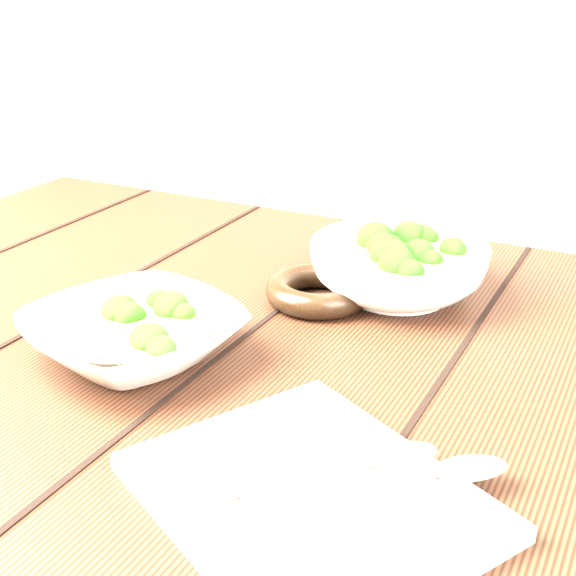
{
  "coord_description": "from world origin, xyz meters",
  "views": [
    {
      "loc": [
        0.34,
        -0.61,
        1.1
      ],
      "look_at": [
        0.02,
        0.03,
        0.8
      ],
      "focal_mm": 50.0,
      "sensor_mm": 36.0,
      "label": 1
    }
  ],
  "objects": [
    {
      "name": "trivet",
      "position": [
        0.01,
        0.11,
        0.76
      ],
      "size": [
        0.13,
        0.13,
        0.03
      ],
      "primitive_type": "torus",
      "rotation": [
        0.0,
        0.0,
        -0.11
      ],
      "color": "black",
      "rests_on": "table"
    },
    {
      "name": "table",
      "position": [
        0.0,
        0.0,
        0.63
      ],
      "size": [
        1.2,
        0.8,
        0.75
      ],
      "color": "#34190F",
      "rests_on": "ground"
    },
    {
      "name": "soup_bowl_back",
      "position": [
        0.08,
        0.17,
        0.78
      ],
      "size": [
        0.23,
        0.23,
        0.07
      ],
      "color": "silver",
      "rests_on": "table"
    },
    {
      "name": "soup_bowl_front",
      "position": [
        -0.09,
        -0.08,
        0.77
      ],
      "size": [
        0.24,
        0.24,
        0.05
      ],
      "color": "silver",
      "rests_on": "table"
    },
    {
      "name": "napkin",
      "position": [
        0.15,
        -0.2,
        0.76
      ],
      "size": [
        0.3,
        0.28,
        0.01
      ],
      "primitive_type": "cube",
      "rotation": [
        0.0,
        0.0,
        -0.49
      ],
      "color": "beige",
      "rests_on": "table"
    },
    {
      "name": "spoon_left",
      "position": [
        0.17,
        -0.17,
        0.77
      ],
      "size": [
        0.14,
        0.16,
        0.01
      ],
      "color": "#B1AA9C",
      "rests_on": "napkin"
    },
    {
      "name": "spoon_right",
      "position": [
        0.21,
        -0.16,
        0.77
      ],
      "size": [
        0.16,
        0.14,
        0.01
      ],
      "color": "#B1AA9C",
      "rests_on": "napkin"
    }
  ]
}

